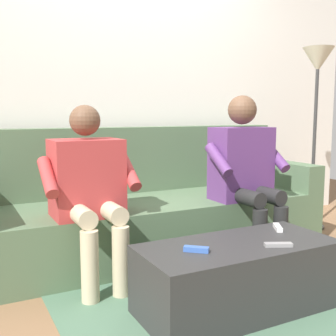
% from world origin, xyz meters
% --- Properties ---
extents(ground_plane, '(8.00, 8.00, 0.00)m').
position_xyz_m(ground_plane, '(0.00, 0.60, 0.00)').
color(ground_plane, '#846042').
extents(back_wall, '(4.93, 0.06, 2.75)m').
position_xyz_m(back_wall, '(0.00, -0.66, 1.38)').
color(back_wall, silver).
rests_on(back_wall, ground).
extents(couch, '(2.60, 0.86, 0.92)m').
position_xyz_m(couch, '(0.00, -0.15, 0.31)').
color(couch, '#516B4C').
rests_on(couch, ground).
extents(coffee_table, '(1.05, 0.48, 0.36)m').
position_xyz_m(coffee_table, '(0.00, 0.97, 0.18)').
color(coffee_table, '#2D2D2D').
rests_on(coffee_table, ground).
extents(person_left_seated, '(0.58, 0.51, 1.16)m').
position_xyz_m(person_left_seated, '(-0.58, 0.27, 0.65)').
color(person_left_seated, '#5B3370').
rests_on(person_left_seated, ground).
extents(person_right_seated, '(0.57, 0.53, 1.08)m').
position_xyz_m(person_right_seated, '(0.58, 0.25, 0.61)').
color(person_right_seated, '#B23838').
rests_on(person_right_seated, ground).
extents(remote_blue, '(0.12, 0.11, 0.03)m').
position_xyz_m(remote_blue, '(0.26, 0.98, 0.37)').
color(remote_blue, '#3860B7').
rests_on(remote_blue, coffee_table).
extents(remote_gray, '(0.14, 0.10, 0.02)m').
position_xyz_m(remote_gray, '(-0.15, 1.10, 0.37)').
color(remote_gray, gray).
rests_on(remote_gray, coffee_table).
extents(remote_white, '(0.10, 0.13, 0.02)m').
position_xyz_m(remote_white, '(-0.36, 0.86, 0.37)').
color(remote_white, white).
rests_on(remote_white, coffee_table).
extents(floor_rug, '(1.79, 1.72, 0.01)m').
position_xyz_m(floor_rug, '(0.00, 0.85, 0.00)').
color(floor_rug, '#4C7056').
rests_on(floor_rug, ground).
extents(floor_lamp, '(0.27, 0.27, 1.60)m').
position_xyz_m(floor_lamp, '(-1.57, -0.03, 1.34)').
color(floor_lamp, '#2D2D2D').
rests_on(floor_lamp, ground).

